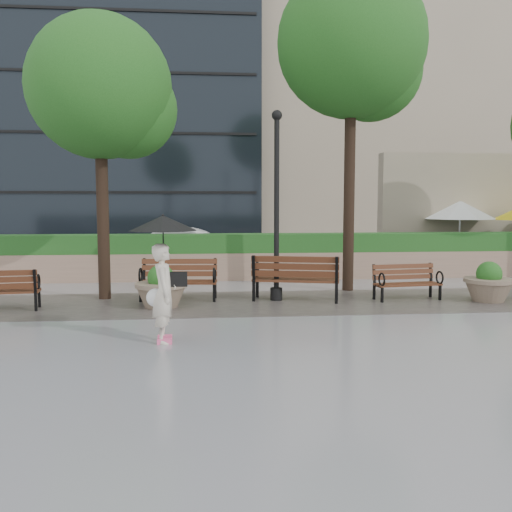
{
  "coord_description": "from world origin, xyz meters",
  "views": [
    {
      "loc": [
        -1.81,
        -9.82,
        2.35
      ],
      "look_at": [
        -0.61,
        2.81,
        1.1
      ],
      "focal_mm": 40.0,
      "sensor_mm": 36.0,
      "label": 1
    }
  ],
  "objects": [
    {
      "name": "bench_2",
      "position": [
        0.35,
        3.19,
        0.32
      ],
      "size": [
        2.12,
        1.25,
        1.07
      ],
      "rotation": [
        0.0,
        0.0,
        2.9
      ],
      "color": "#582C19",
      "rests_on": "ground"
    },
    {
      "name": "hedge_wall",
      "position": [
        0.0,
        7.0,
        0.66
      ],
      "size": [
        24.0,
        0.8,
        1.35
      ],
      "color": "#9F7F67",
      "rests_on": "ground"
    },
    {
      "name": "cobble_strip",
      "position": [
        0.0,
        3.0,
        0.01
      ],
      "size": [
        28.0,
        3.2,
        0.01
      ],
      "primitive_type": "cube",
      "color": "#383330",
      "rests_on": "ground"
    },
    {
      "name": "bldg_stone",
      "position": [
        10.0,
        23.0,
        10.0
      ],
      "size": [
        18.0,
        10.0,
        20.0
      ],
      "primitive_type": "cube",
      "color": "tan",
      "rests_on": "ground"
    },
    {
      "name": "ground",
      "position": [
        0.0,
        0.0,
        0.0
      ],
      "size": [
        100.0,
        100.0,
        0.0
      ],
      "primitive_type": "plane",
      "color": "gray",
      "rests_on": "ground"
    },
    {
      "name": "patio_umb_white",
      "position": [
        7.09,
        9.18,
        1.99
      ],
      "size": [
        2.5,
        2.5,
        2.3
      ],
      "color": "black",
      "rests_on": "ground"
    },
    {
      "name": "pedestrian",
      "position": [
        -2.45,
        -0.41,
        1.27
      ],
      "size": [
        1.14,
        1.14,
        2.09
      ],
      "rotation": [
        0.0,
        0.0,
        1.62
      ],
      "color": "beige",
      "rests_on": "ground"
    },
    {
      "name": "asphalt_street",
      "position": [
        0.0,
        11.0,
        0.0
      ],
      "size": [
        40.0,
        7.0,
        0.0
      ],
      "primitive_type": "cube",
      "color": "black",
      "rests_on": "ground"
    },
    {
      "name": "planter_right",
      "position": [
        4.8,
        2.68,
        0.37
      ],
      "size": [
        1.12,
        1.12,
        0.94
      ],
      "color": "#7F6B56",
      "rests_on": "ground"
    },
    {
      "name": "bench_3",
      "position": [
        2.98,
        3.05,
        0.25
      ],
      "size": [
        1.61,
        0.81,
        0.83
      ],
      "rotation": [
        0.0,
        0.0,
        0.13
      ],
      "color": "#582C19",
      "rests_on": "ground"
    },
    {
      "name": "tree_1",
      "position": [
        2.11,
        4.65,
        6.09
      ],
      "size": [
        3.78,
        3.74,
        8.13
      ],
      "color": "black",
      "rests_on": "ground"
    },
    {
      "name": "bldg_glass",
      "position": [
        -9.0,
        22.0,
        12.5
      ],
      "size": [
        20.0,
        10.0,
        25.0
      ],
      "primitive_type": "cube",
      "color": "black",
      "rests_on": "ground"
    },
    {
      "name": "lamppost",
      "position": [
        -0.09,
        3.28,
        1.94
      ],
      "size": [
        0.28,
        0.28,
        4.39
      ],
      "color": "black",
      "rests_on": "ground"
    },
    {
      "name": "planter_left",
      "position": [
        -2.72,
        2.64,
        0.37
      ],
      "size": [
        1.13,
        1.13,
        0.95
      ],
      "color": "#7F6B56",
      "rests_on": "ground"
    },
    {
      "name": "bench_1",
      "position": [
        -2.37,
        3.52,
        0.28
      ],
      "size": [
        1.83,
        0.84,
        0.96
      ],
      "rotation": [
        0.0,
        0.0,
        -0.08
      ],
      "color": "#582C19",
      "rests_on": "ground"
    },
    {
      "name": "car_right",
      "position": [
        -2.18,
        10.41,
        0.68
      ],
      "size": [
        4.31,
        2.23,
        1.35
      ],
      "primitive_type": "imported",
      "rotation": [
        0.0,
        0.0,
        1.37
      ],
      "color": "silver",
      "rests_on": "ground"
    },
    {
      "name": "tree_0",
      "position": [
        -3.98,
        3.95,
        4.81
      ],
      "size": [
        3.41,
        3.31,
        6.6
      ],
      "color": "black",
      "rests_on": "ground"
    }
  ]
}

